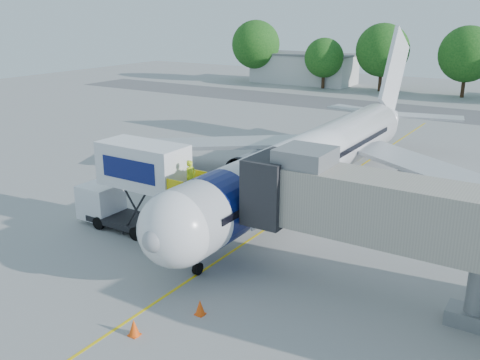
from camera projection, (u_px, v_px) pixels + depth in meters
The scene contains 13 objects.
ground at pixel (286, 216), 34.42m from camera, with size 160.00×160.00×0.00m, color #999A97.
guidance_line at pixel (286, 216), 34.42m from camera, with size 0.15×70.00×0.01m, color yellow.
taxiway_strip at pixel (439, 114), 68.21m from camera, with size 120.00×10.00×0.01m, color #59595B.
aircraft at pixel (315, 157), 36.84m from camera, with size 34.17×37.73×11.35m.
jet_bridge at pixel (376, 209), 23.39m from camera, with size 13.90×3.20×6.60m.
catering_hiloader at pixel (136, 188), 31.14m from camera, with size 8.50×2.44×5.50m.
safety_cone_a at pixel (200, 308), 23.15m from camera, with size 0.45×0.45×0.71m.
safety_cone_b at pixel (134, 328), 21.65m from camera, with size 0.46×0.46×0.74m.
outbuilding_left at pixel (304, 68), 96.17m from camera, with size 18.40×8.40×5.30m.
tree_a at pixel (256, 45), 96.52m from camera, with size 8.63×8.63×11.00m.
tree_b at pixel (324, 58), 88.85m from camera, with size 6.52×6.52×8.32m.
tree_c at pixel (382, 50), 85.10m from camera, with size 8.43×8.43×10.75m.
tree_d at pixel (467, 54), 79.01m from camera, with size 8.27×8.27×10.55m.
Camera 1 is at (14.69, -28.69, 12.65)m, focal length 40.00 mm.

